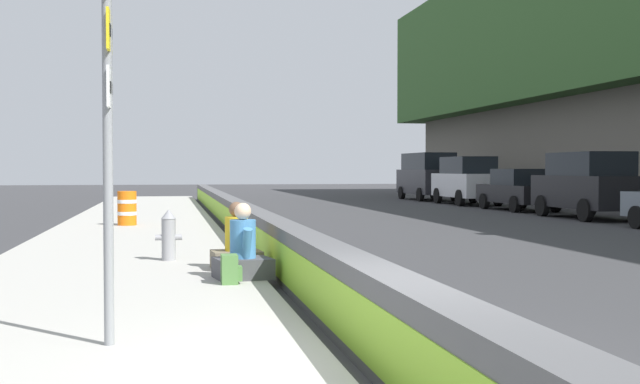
% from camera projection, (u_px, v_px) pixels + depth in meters
% --- Properties ---
extents(ground_plane, '(160.00, 160.00, 0.00)m').
position_uv_depth(ground_plane, '(399.00, 382.00, 6.43)').
color(ground_plane, '#353538').
rests_on(ground_plane, ground).
extents(jersey_barrier, '(76.00, 0.45, 0.85)m').
position_uv_depth(jersey_barrier, '(399.00, 330.00, 6.41)').
color(jersey_barrier, '#545456').
rests_on(jersey_barrier, ground_plane).
extents(route_sign_post, '(0.44, 0.09, 3.60)m').
position_uv_depth(route_sign_post, '(108.00, 111.00, 7.09)').
color(route_sign_post, gray).
rests_on(route_sign_post, sidewalk_strip).
extents(fire_hydrant, '(0.26, 0.46, 0.88)m').
position_uv_depth(fire_hydrant, '(169.00, 234.00, 13.72)').
color(fire_hydrant, gray).
rests_on(fire_hydrant, sidewalk_strip).
extents(seated_person_foreground, '(0.78, 0.88, 1.09)m').
position_uv_depth(seated_person_foreground, '(243.00, 255.00, 11.47)').
color(seated_person_foreground, '#424247').
rests_on(seated_person_foreground, sidewalk_strip).
extents(seated_person_middle, '(0.70, 0.81, 1.06)m').
position_uv_depth(seated_person_middle, '(236.00, 248.00, 12.57)').
color(seated_person_middle, '#706651').
rests_on(seated_person_middle, sidewalk_strip).
extents(backpack, '(0.32, 0.28, 0.40)m').
position_uv_depth(backpack, '(230.00, 270.00, 10.94)').
color(backpack, '#4C7A3D').
rests_on(backpack, sidewalk_strip).
extents(construction_barrel, '(0.54, 0.54, 0.95)m').
position_uv_depth(construction_barrel, '(127.00, 208.00, 22.19)').
color(construction_barrel, orange).
rests_on(construction_barrel, sidewalk_strip).
extents(parked_car_fourth, '(4.82, 2.10, 2.28)m').
position_uv_depth(parked_car_fourth, '(588.00, 184.00, 27.23)').
color(parked_car_fourth, black).
rests_on(parked_car_fourth, ground_plane).
extents(parked_car_midline, '(4.54, 2.03, 1.71)m').
position_uv_depth(parked_car_midline, '(519.00, 189.00, 32.58)').
color(parked_car_midline, black).
rests_on(parked_car_midline, ground_plane).
extents(parked_car_far, '(4.81, 2.08, 2.28)m').
position_uv_depth(parked_car_far, '(467.00, 180.00, 37.87)').
color(parked_car_far, silver).
rests_on(parked_car_far, ground_plane).
extents(parked_car_farther, '(5.12, 2.13, 2.56)m').
position_uv_depth(parked_car_farther, '(427.00, 175.00, 43.30)').
color(parked_car_farther, '#28282D').
rests_on(parked_car_farther, ground_plane).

